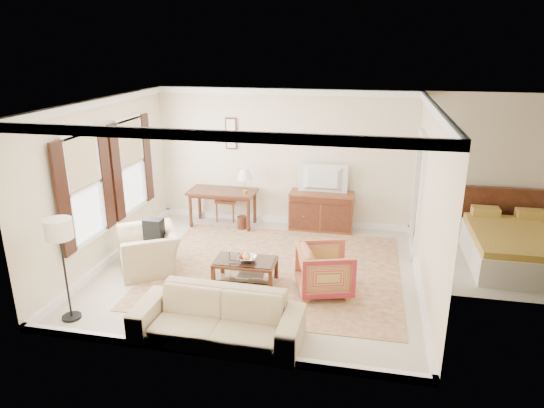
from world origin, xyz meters
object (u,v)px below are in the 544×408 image
(striped_armchair, at_px, (325,268))
(club_armchair, at_px, (148,243))
(tv, at_px, (323,170))
(sideboard, at_px, (321,211))
(writing_desk, at_px, (223,195))
(coffee_table, at_px, (245,265))
(sofa, at_px, (217,310))

(striped_armchair, relative_size, club_armchair, 0.76)
(tv, bearing_deg, striped_armchair, 97.45)
(sideboard, bearing_deg, tv, -90.00)
(writing_desk, height_order, club_armchair, club_armchair)
(coffee_table, distance_m, sofa, 1.63)
(writing_desk, height_order, coffee_table, writing_desk)
(coffee_table, bearing_deg, writing_desk, 114.76)
(club_armchair, distance_m, sofa, 2.57)
(club_armchair, bearing_deg, sofa, 12.63)
(coffee_table, bearing_deg, striped_armchair, -1.18)
(tv, relative_size, sofa, 0.43)
(writing_desk, height_order, striped_armchair, striped_armchair)
(coffee_table, bearing_deg, club_armchair, 174.14)
(sideboard, bearing_deg, sofa, -101.85)
(writing_desk, height_order, tv, tv)
(sideboard, relative_size, striped_armchair, 1.57)
(writing_desk, xyz_separation_m, club_armchair, (-0.62, -2.33, -0.19))
(writing_desk, relative_size, club_armchair, 1.29)
(tv, height_order, coffee_table, tv)
(sideboard, distance_m, club_armchair, 3.70)
(coffee_table, xyz_separation_m, sofa, (0.05, -1.62, 0.12))
(tv, distance_m, coffee_table, 2.99)
(coffee_table, height_order, club_armchair, club_armchair)
(club_armchair, relative_size, sofa, 0.49)
(striped_armchair, bearing_deg, tv, -9.35)
(coffee_table, distance_m, striped_armchair, 1.31)
(writing_desk, distance_m, sideboard, 2.13)
(striped_armchair, height_order, sofa, sofa)
(writing_desk, distance_m, striped_armchair, 3.54)
(writing_desk, relative_size, coffee_table, 1.42)
(club_armchair, height_order, sofa, club_armchair)
(tv, xyz_separation_m, coffee_table, (-0.95, -2.66, -0.98))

